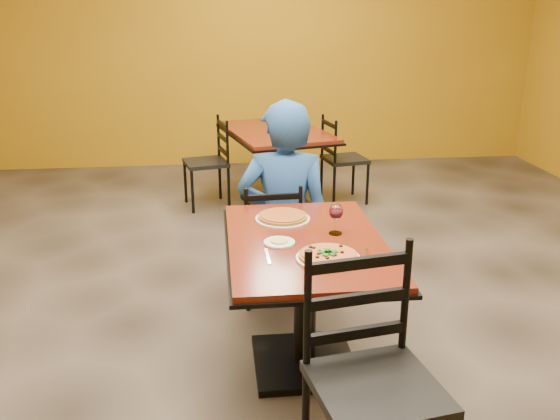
{
  "coord_description": "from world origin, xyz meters",
  "views": [
    {
      "loc": [
        -0.44,
        -3.33,
        1.9
      ],
      "look_at": [
        -0.11,
        -0.3,
        0.85
      ],
      "focal_mm": 38.25,
      "sensor_mm": 36.0,
      "label": 1
    }
  ],
  "objects": [
    {
      "name": "chair_second_right",
      "position": [
        0.83,
        2.36,
        0.43
      ],
      "size": [
        0.46,
        0.46,
        0.87
      ],
      "primitive_type": null,
      "rotation": [
        0.0,
        0.0,
        1.75
      ],
      "color": "black",
      "rests_on": "floor"
    },
    {
      "name": "pizza_far",
      "position": [
        -0.08,
        -0.18,
        0.77
      ],
      "size": [
        0.28,
        0.28,
        0.02
      ],
      "primitive_type": "cylinder",
      "color": "#B87423",
      "rests_on": "plate_far"
    },
    {
      "name": "plate_main",
      "position": [
        0.07,
        -0.75,
        0.76
      ],
      "size": [
        0.31,
        0.31,
        0.01
      ],
      "primitive_type": "cylinder",
      "color": "white",
      "rests_on": "table_main"
    },
    {
      "name": "table_main",
      "position": [
        0.0,
        -0.5,
        0.56
      ],
      "size": [
        0.83,
        1.23,
        0.75
      ],
      "color": "maroon",
      "rests_on": "floor"
    },
    {
      "name": "table_second",
      "position": [
        0.14,
        2.36,
        0.56
      ],
      "size": [
        1.16,
        1.47,
        0.75
      ],
      "rotation": [
        0.0,
        0.0,
        0.23
      ],
      "color": "maroon",
      "rests_on": "floor"
    },
    {
      "name": "wall_back",
      "position": [
        0.0,
        4.0,
        1.5
      ],
      "size": [
        7.0,
        0.01,
        3.0
      ],
      "primitive_type": "cube",
      "color": "#A57A12",
      "rests_on": "ground"
    },
    {
      "name": "chair_main_far",
      "position": [
        -0.11,
        0.34,
        0.42
      ],
      "size": [
        0.39,
        0.39,
        0.84
      ],
      "primitive_type": null,
      "rotation": [
        0.0,
        0.0,
        3.18
      ],
      "color": "black",
      "rests_on": "floor"
    },
    {
      "name": "wine_glass",
      "position": [
        0.17,
        -0.43,
        0.84
      ],
      "size": [
        0.08,
        0.08,
        0.18
      ],
      "primitive_type": null,
      "color": "white",
      "rests_on": "table_main"
    },
    {
      "name": "chair_main_near",
      "position": [
        0.13,
        -1.46,
        0.51
      ],
      "size": [
        0.54,
        0.54,
        1.03
      ],
      "primitive_type": null,
      "rotation": [
        0.0,
        0.0,
        0.17
      ],
      "color": "black",
      "rests_on": "floor"
    },
    {
      "name": "side_plate",
      "position": [
        -0.14,
        -0.53,
        0.76
      ],
      "size": [
        0.16,
        0.16,
        0.01
      ],
      "primitive_type": "cylinder",
      "color": "white",
      "rests_on": "table_main"
    },
    {
      "name": "knife",
      "position": [
        0.26,
        -0.75,
        0.75
      ],
      "size": [
        0.06,
        0.21,
        0.0
      ],
      "primitive_type": "cube",
      "rotation": [
        0.0,
        0.0,
        -0.21
      ],
      "color": "silver",
      "rests_on": "table_main"
    },
    {
      "name": "floor",
      "position": [
        0.0,
        0.0,
        0.0
      ],
      "size": [
        7.0,
        8.0,
        0.01
      ],
      "primitive_type": "cube",
      "color": "black",
      "rests_on": "ground"
    },
    {
      "name": "diner",
      "position": [
        0.0,
        0.51,
        0.66
      ],
      "size": [
        0.69,
        0.5,
        1.33
      ],
      "primitive_type": "imported",
      "rotation": [
        0.0,
        0.0,
        3.03
      ],
      "color": "navy",
      "rests_on": "floor"
    },
    {
      "name": "chair_second_left",
      "position": [
        -0.55,
        2.36,
        0.44
      ],
      "size": [
        0.47,
        0.47,
        0.87
      ],
      "primitive_type": null,
      "rotation": [
        0.0,
        0.0,
        -1.34
      ],
      "color": "black",
      "rests_on": "floor"
    },
    {
      "name": "plate_far",
      "position": [
        -0.08,
        -0.18,
        0.76
      ],
      "size": [
        0.31,
        0.31,
        0.01
      ],
      "primitive_type": "cylinder",
      "color": "white",
      "rests_on": "table_main"
    },
    {
      "name": "pizza_main",
      "position": [
        0.07,
        -0.75,
        0.77
      ],
      "size": [
        0.28,
        0.28,
        0.02
      ],
      "primitive_type": "cylinder",
      "color": "#9C0C0B",
      "rests_on": "plate_main"
    },
    {
      "name": "dip",
      "position": [
        -0.14,
        -0.53,
        0.76
      ],
      "size": [
        0.09,
        0.09,
        0.01
      ],
      "primitive_type": "cylinder",
      "color": "tan",
      "rests_on": "side_plate"
    },
    {
      "name": "fork",
      "position": [
        -0.22,
        -0.69,
        0.75
      ],
      "size": [
        0.02,
        0.19,
        0.0
      ],
      "primitive_type": "cube",
      "rotation": [
        0.0,
        0.0,
        0.02
      ],
      "color": "silver",
      "rests_on": "table_main"
    }
  ]
}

